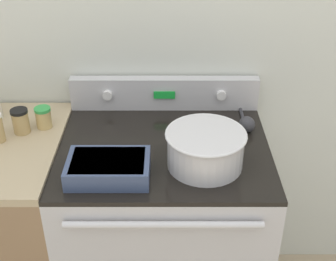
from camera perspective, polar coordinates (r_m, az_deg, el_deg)
The scene contains 9 objects.
kitchen_wall at distance 1.97m, azimuth -0.62°, elevation 11.70°, with size 8.00×0.05×2.50m.
stove_range at distance 2.08m, azimuth -0.56°, elevation -12.75°, with size 0.80×0.69×0.93m.
control_panel at distance 2.01m, azimuth -0.60°, elevation 4.57°, with size 0.80×0.07×0.14m.
side_counter at distance 2.17m, azimuth -17.95°, elevation -12.07°, with size 0.47×0.66×0.95m.
mixing_bowl at distance 1.65m, azimuth 4.44°, elevation -2.01°, with size 0.29×0.29×0.13m.
casserole_dish at distance 1.62m, azimuth -7.42°, elevation -4.46°, with size 0.28×0.19×0.07m.
ladle at distance 1.91m, azimuth 9.31°, elevation 0.99°, with size 0.07×0.31×0.07m.
spice_jar_green_cap at distance 1.93m, azimuth -15.09°, elevation 1.53°, with size 0.06×0.06×0.09m.
spice_jar_black_cap at distance 1.91m, azimuth -17.68°, elevation 1.08°, with size 0.07×0.07×0.10m.
Camera 1 is at (0.02, -1.16, 1.91)m, focal length 50.00 mm.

